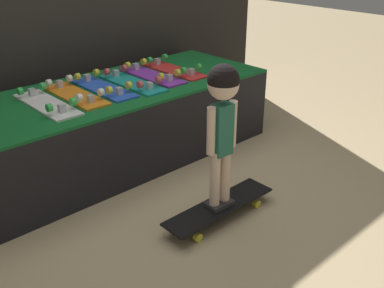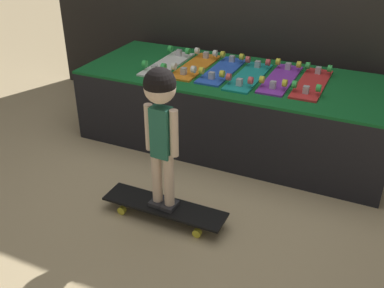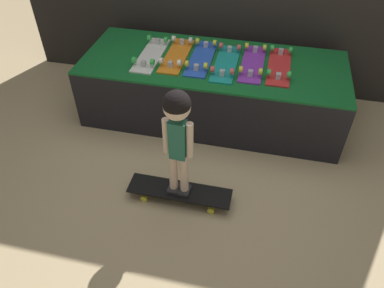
{
  "view_description": "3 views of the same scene",
  "coord_description": "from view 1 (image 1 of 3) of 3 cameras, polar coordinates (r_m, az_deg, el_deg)",
  "views": [
    {
      "loc": [
        -1.76,
        -2.17,
        1.63
      ],
      "look_at": [
        0.04,
        -0.21,
        0.37
      ],
      "focal_mm": 42.0,
      "sensor_mm": 36.0,
      "label": 1
    },
    {
      "loc": [
        1.06,
        -2.53,
        1.78
      ],
      "look_at": [
        -0.02,
        -0.18,
        0.35
      ],
      "focal_mm": 42.0,
      "sensor_mm": 36.0,
      "label": 2
    },
    {
      "loc": [
        0.47,
        -2.37,
        2.26
      ],
      "look_at": [
        -0.0,
        -0.29,
        0.35
      ],
      "focal_mm": 35.0,
      "sensor_mm": 36.0,
      "label": 3
    }
  ],
  "objects": [
    {
      "name": "ground_plane",
      "position": [
        3.24,
        -2.97,
        -4.94
      ],
      "size": [
        16.0,
        16.0,
        0.0
      ],
      "primitive_type": "plane",
      "color": "tan"
    },
    {
      "name": "display_rack",
      "position": [
        3.53,
        -9.1,
        2.72
      ],
      "size": [
        2.37,
        0.94,
        0.58
      ],
      "color": "black",
      "rests_on": "ground_plane"
    },
    {
      "name": "skateboard_white_on_rack",
      "position": [
        3.15,
        -17.97,
        4.98
      ],
      "size": [
        0.19,
        0.65,
        0.09
      ],
      "color": "white",
      "rests_on": "display_rack"
    },
    {
      "name": "skateboard_orange_on_rack",
      "position": [
        3.27,
        -14.67,
        6.18
      ],
      "size": [
        0.19,
        0.65,
        0.09
      ],
      "color": "orange",
      "rests_on": "display_rack"
    },
    {
      "name": "skateboard_blue_on_rack",
      "position": [
        3.38,
        -11.25,
        7.12
      ],
      "size": [
        0.19,
        0.65,
        0.09
      ],
      "color": "blue",
      "rests_on": "display_rack"
    },
    {
      "name": "skateboard_teal_on_rack",
      "position": [
        3.46,
        -7.63,
        7.83
      ],
      "size": [
        0.19,
        0.65,
        0.09
      ],
      "color": "teal",
      "rests_on": "display_rack"
    },
    {
      "name": "skateboard_purple_on_rack",
      "position": [
        3.63,
        -5.1,
        8.78
      ],
      "size": [
        0.19,
        0.65,
        0.09
      ],
      "color": "purple",
      "rests_on": "display_rack"
    },
    {
      "name": "skateboard_red_on_rack",
      "position": [
        3.77,
        -2.35,
        9.49
      ],
      "size": [
        0.19,
        0.65,
        0.09
      ],
      "color": "red",
      "rests_on": "display_rack"
    },
    {
      "name": "skateboard_on_floor",
      "position": [
        2.83,
        3.51,
        -8.02
      ],
      "size": [
        0.8,
        0.2,
        0.09
      ],
      "color": "black",
      "rests_on": "ground_plane"
    },
    {
      "name": "child",
      "position": [
        2.54,
        3.89,
        4.24
      ],
      "size": [
        0.22,
        0.18,
        0.9
      ],
      "rotation": [
        0.0,
        0.0,
        -0.06
      ],
      "color": "#2D2D33",
      "rests_on": "skateboard_on_floor"
    }
  ]
}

